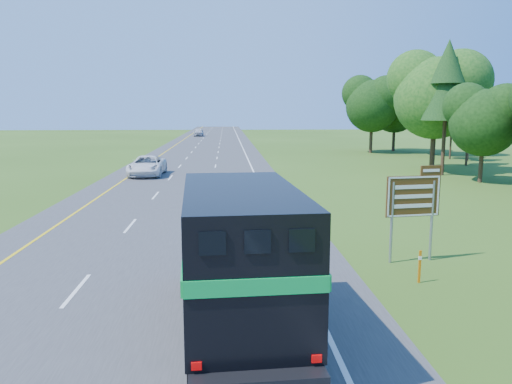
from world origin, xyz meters
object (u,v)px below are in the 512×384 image
horse_truck (239,252)px  exit_sign (414,200)px  far_car (199,132)px  white_suv (147,166)px

horse_truck → exit_sign: 8.71m
far_car → exit_sign: exit_sign is taller
horse_truck → white_suv: size_ratio=1.41×
far_car → horse_truck: bearing=-85.5°
white_suv → horse_truck: bearing=-76.9°
white_suv → exit_sign: (13.97, -26.27, 1.48)m
horse_truck → white_suv: (-7.28, 31.84, -1.17)m
white_suv → far_car: 69.65m
horse_truck → exit_sign: bearing=36.1°
white_suv → far_car: size_ratio=1.19×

